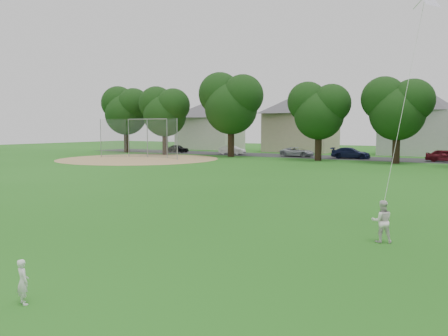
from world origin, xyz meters
The scene contains 10 objects.
ground centered at (0.00, 0.00, 0.00)m, with size 160.00×160.00×0.00m, color #1D5A14.
street centered at (0.00, 42.00, 0.01)m, with size 90.00×7.00×0.01m, color #2D2D30.
dirt_infield centered at (-26.00, 28.00, 0.01)m, with size 18.00×18.00×0.02m, color #9E7F51.
toddler centered at (0.01, -3.94, 0.46)m, with size 0.33×0.22×0.91m, color white.
older_boy centered at (5.09, 4.65, 0.65)m, with size 0.63×0.49×1.30m, color silver.
kite centered at (5.45, 5.62, 4.32)m, with size 1.03×1.57×7.33m.
baseball_backstop centered at (-26.90, 30.10, 2.27)m, with size 10.31×2.93×4.54m.
tree_row centered at (1.03, 35.80, 6.34)m, with size 82.29×9.41×11.22m.
parked_cars centered at (-1.20, 41.00, 0.62)m, with size 54.40×2.42×1.29m.
house_row centered at (-0.94, 52.00, 5.17)m, with size 77.72×14.03×10.36m.
Camera 1 is at (7.76, -9.04, 3.48)m, focal length 35.00 mm.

